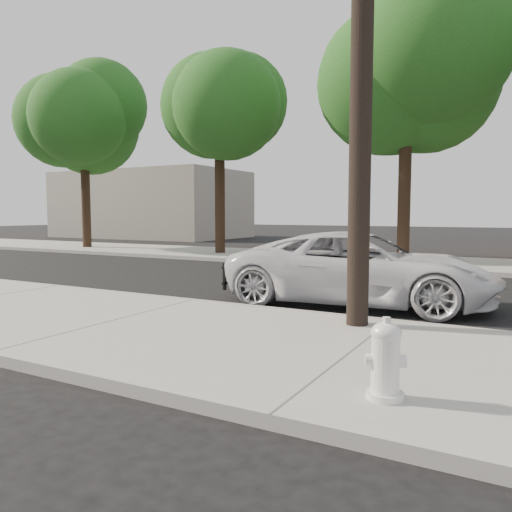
% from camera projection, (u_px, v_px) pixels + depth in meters
% --- Properties ---
extents(ground, '(120.00, 120.00, 0.00)m').
position_uv_depth(ground, '(245.00, 292.00, 11.97)').
color(ground, black).
rests_on(ground, ground).
extents(near_sidewalk, '(90.00, 4.40, 0.15)m').
position_uv_depth(near_sidewalk, '(115.00, 324.00, 8.20)').
color(near_sidewalk, gray).
rests_on(near_sidewalk, ground).
extents(far_sidewalk, '(90.00, 5.00, 0.15)m').
position_uv_depth(far_sidewalk, '(354.00, 260.00, 19.38)').
color(far_sidewalk, gray).
rests_on(far_sidewalk, ground).
extents(curb_near, '(90.00, 0.12, 0.16)m').
position_uv_depth(curb_near, '(193.00, 303.00, 10.12)').
color(curb_near, '#9E9B93').
rests_on(curb_near, ground).
extents(building_far, '(14.00, 8.00, 5.00)m').
position_uv_depth(building_far, '(151.00, 205.00, 38.80)').
color(building_far, gray).
rests_on(building_far, ground).
extents(utility_pole, '(1.40, 0.34, 9.00)m').
position_uv_depth(utility_pole, '(362.00, 26.00, 7.47)').
color(utility_pole, black).
rests_on(utility_pole, near_sidewalk).
extents(tree_a, '(4.65, 4.50, 9.00)m').
position_uv_depth(tree_a, '(84.00, 120.00, 24.86)').
color(tree_a, black).
rests_on(tree_a, far_sidewalk).
extents(tree_b, '(4.34, 4.20, 8.45)m').
position_uv_depth(tree_b, '(221.00, 113.00, 21.25)').
color(tree_b, black).
rests_on(tree_b, far_sidewalk).
extents(tree_c, '(4.96, 4.80, 9.55)m').
position_uv_depth(tree_c, '(413.00, 65.00, 16.97)').
color(tree_c, black).
rests_on(tree_c, far_sidewalk).
extents(police_cruiser, '(5.65, 2.99, 1.51)m').
position_uv_depth(police_cruiser, '(361.00, 268.00, 10.33)').
color(police_cruiser, silver).
rests_on(police_cruiser, ground).
extents(fire_hydrant, '(0.40, 0.36, 0.74)m').
position_uv_depth(fire_hydrant, '(385.00, 362.00, 4.71)').
color(fire_hydrant, white).
rests_on(fire_hydrant, near_sidewalk).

